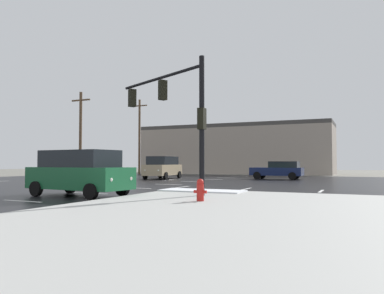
# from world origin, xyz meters

# --- Properties ---
(ground_plane) EXTENTS (120.00, 120.00, 0.00)m
(ground_plane) POSITION_xyz_m (0.00, 0.00, 0.00)
(ground_plane) COLOR slate
(road_asphalt) EXTENTS (44.00, 44.00, 0.02)m
(road_asphalt) POSITION_xyz_m (0.00, 0.00, 0.01)
(road_asphalt) COLOR black
(road_asphalt) RESTS_ON ground_plane
(sidewalk_corner) EXTENTS (18.00, 18.00, 0.14)m
(sidewalk_corner) POSITION_xyz_m (12.00, -12.00, 0.07)
(sidewalk_corner) COLOR #B2B2AD
(sidewalk_corner) RESTS_ON ground_plane
(snow_strip_curbside) EXTENTS (4.00, 1.60, 0.06)m
(snow_strip_curbside) POSITION_xyz_m (5.00, -4.00, 0.17)
(snow_strip_curbside) COLOR white
(snow_strip_curbside) RESTS_ON sidewalk_corner
(lane_markings) EXTENTS (36.15, 36.15, 0.01)m
(lane_markings) POSITION_xyz_m (1.20, -1.38, 0.02)
(lane_markings) COLOR silver
(lane_markings) RESTS_ON road_asphalt
(traffic_signal_mast) EXTENTS (5.89, 3.07, 5.87)m
(traffic_signal_mast) POSITION_xyz_m (4.23, -5.28, 4.12)
(traffic_signal_mast) COLOR black
(traffic_signal_mast) RESTS_ON sidewalk_corner
(fire_hydrant) EXTENTS (0.48, 0.26, 0.79)m
(fire_hydrant) POSITION_xyz_m (6.71, -8.21, 0.54)
(fire_hydrant) COLOR red
(fire_hydrant) RESTS_ON sidewalk_corner
(strip_building_background) EXTENTS (25.53, 8.00, 6.56)m
(strip_building_background) POSITION_xyz_m (-3.93, 28.98, 3.28)
(strip_building_background) COLOR gray
(strip_building_background) RESTS_ON ground_plane
(suv_tan) EXTENTS (2.53, 4.97, 2.03)m
(suv_tan) POSITION_xyz_m (-4.68, 9.68, 1.09)
(suv_tan) COLOR tan
(suv_tan) RESTS_ON road_asphalt
(suv_green) EXTENTS (4.96, 2.49, 2.03)m
(suv_green) POSITION_xyz_m (0.53, -7.39, 1.09)
(suv_green) COLOR #195933
(suv_green) RESTS_ON road_asphalt
(sedan_navy) EXTENTS (4.56, 2.07, 1.58)m
(sedan_navy) POSITION_xyz_m (5.19, 12.95, 0.85)
(sedan_navy) COLOR #141E47
(sedan_navy) RESTS_ON road_asphalt
(utility_pole_far) EXTENTS (2.20, 0.28, 8.43)m
(utility_pole_far) POSITION_xyz_m (-13.19, 8.41, 4.42)
(utility_pole_far) COLOR brown
(utility_pole_far) RESTS_ON ground_plane
(utility_pole_distant) EXTENTS (2.20, 0.28, 9.68)m
(utility_pole_distant) POSITION_xyz_m (-14.41, 21.01, 5.06)
(utility_pole_distant) COLOR brown
(utility_pole_distant) RESTS_ON ground_plane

